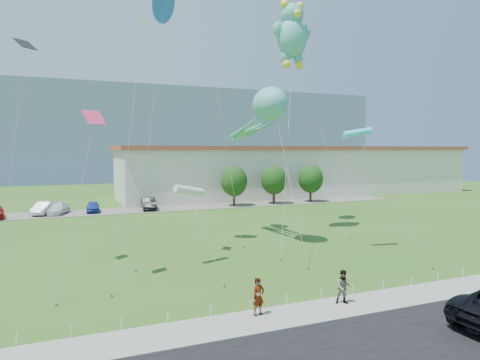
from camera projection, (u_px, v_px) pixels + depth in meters
name	position (u px, v px, depth m)	size (l,w,h in m)	color
ground	(292.00, 294.00, 22.85)	(160.00, 160.00, 0.00)	#2A5718
sidewalk	(320.00, 311.00, 20.31)	(80.00, 2.50, 0.10)	gray
parking_strip	(159.00, 209.00, 55.18)	(70.00, 6.00, 0.06)	#59544C
hill_ridge	(103.00, 134.00, 132.78)	(160.00, 50.00, 25.00)	slate
warehouse	(300.00, 170.00, 72.98)	(61.00, 15.00, 8.20)	beige
rope_fence	(305.00, 297.00, 21.64)	(26.05, 0.05, 0.50)	white
tree_near	(234.00, 181.00, 57.78)	(3.60, 3.60, 5.47)	#3F2B19
tree_mid	(274.00, 180.00, 60.04)	(3.60, 3.60, 5.47)	#3F2B19
tree_far	(311.00, 179.00, 62.30)	(3.60, 3.60, 5.47)	#3F2B19
pedestrian_left	(258.00, 297.00, 19.59)	(0.63, 0.41, 1.73)	gray
pedestrian_right	(344.00, 287.00, 21.08)	(0.81, 0.63, 1.67)	gray
parked_car_silver	(44.00, 208.00, 50.27)	(1.56, 4.48, 1.48)	silver
parked_car_white	(58.00, 209.00, 50.63)	(1.76, 4.32, 1.25)	silver
parked_car_blue	(93.00, 207.00, 52.11)	(1.54, 3.82, 1.30)	#1B3896
parked_car_black	(148.00, 203.00, 54.45)	(1.64, 4.71, 1.55)	black
octopus_kite	(264.00, 114.00, 34.58)	(2.62, 13.41, 12.57)	teal
teddy_bear_kite	(292.00, 33.00, 38.43)	(7.54, 9.99, 20.99)	teal
small_kite_cyan	(358.00, 134.00, 31.93)	(1.63, 7.38, 9.39)	#37DBF8
small_kite_pink	(91.00, 135.00, 24.01)	(2.88, 4.15, 9.95)	#E53261
small_kite_black	(22.00, 72.00, 25.98)	(2.27, 4.38, 14.62)	black
small_kite_white	(189.00, 191.00, 28.18)	(0.85, 6.42, 5.44)	silver
small_kite_purple	(295.00, 26.00, 42.14)	(1.88, 9.14, 21.09)	purple
small_kite_blue	(163.00, 8.00, 32.00)	(4.19, 6.55, 19.43)	blue
small_kite_yellow	(139.00, 51.00, 27.54)	(3.65, 7.33, 16.74)	yellow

